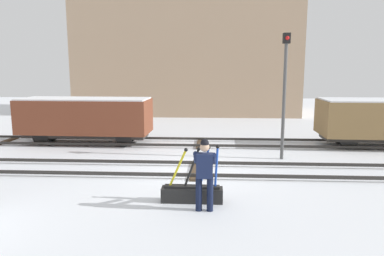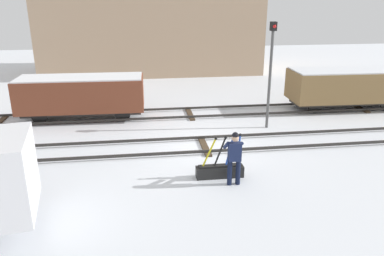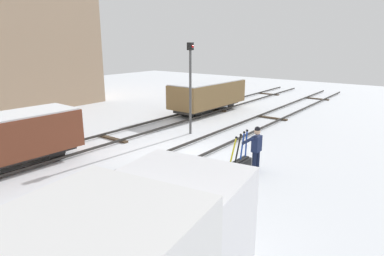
{
  "view_description": "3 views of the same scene",
  "coord_description": "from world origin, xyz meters",
  "px_view_note": "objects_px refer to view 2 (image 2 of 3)",
  "views": [
    {
      "loc": [
        0.53,
        -10.97,
        3.26
      ],
      "look_at": [
        -0.24,
        2.47,
        1.03
      ],
      "focal_mm": 33.21,
      "sensor_mm": 36.0,
      "label": 1
    },
    {
      "loc": [
        -2.33,
        -13.27,
        5.49
      ],
      "look_at": [
        -0.46,
        0.2,
        0.73
      ],
      "focal_mm": 35.38,
      "sensor_mm": 36.0,
      "label": 2
    },
    {
      "loc": [
        -9.74,
        -7.93,
        4.53
      ],
      "look_at": [
        0.85,
        0.09,
        1.05
      ],
      "focal_mm": 30.76,
      "sensor_mm": 36.0,
      "label": 3
    }
  ],
  "objects_px": {
    "switch_lever_frame": "(220,170)",
    "freight_car_back_track": "(348,86)",
    "rail_worker": "(234,155)",
    "signal_post": "(271,66)",
    "freight_car_mid_siding": "(81,95)"
  },
  "relations": [
    {
      "from": "switch_lever_frame",
      "to": "freight_car_back_track",
      "type": "bearing_deg",
      "value": 40.52
    },
    {
      "from": "rail_worker",
      "to": "freight_car_back_track",
      "type": "distance_m",
      "value": 10.62
    },
    {
      "from": "signal_post",
      "to": "freight_car_mid_siding",
      "type": "distance_m",
      "value": 8.61
    },
    {
      "from": "switch_lever_frame",
      "to": "rail_worker",
      "type": "height_order",
      "value": "rail_worker"
    },
    {
      "from": "rail_worker",
      "to": "freight_car_back_track",
      "type": "xyz_separation_m",
      "value": [
        7.7,
        7.31,
        0.23
      ]
    },
    {
      "from": "signal_post",
      "to": "freight_car_mid_siding",
      "type": "bearing_deg",
      "value": 164.07
    },
    {
      "from": "switch_lever_frame",
      "to": "freight_car_back_track",
      "type": "relative_size",
      "value": 0.26
    },
    {
      "from": "freight_car_back_track",
      "to": "freight_car_mid_siding",
      "type": "bearing_deg",
      "value": -178.51
    },
    {
      "from": "switch_lever_frame",
      "to": "signal_post",
      "type": "xyz_separation_m",
      "value": [
        3.04,
        4.46,
        2.46
      ]
    },
    {
      "from": "freight_car_mid_siding",
      "to": "freight_car_back_track",
      "type": "distance_m",
      "value": 13.12
    },
    {
      "from": "switch_lever_frame",
      "to": "freight_car_back_track",
      "type": "height_order",
      "value": "freight_car_back_track"
    },
    {
      "from": "switch_lever_frame",
      "to": "freight_car_mid_siding",
      "type": "bearing_deg",
      "value": 127.24
    },
    {
      "from": "switch_lever_frame",
      "to": "signal_post",
      "type": "distance_m",
      "value": 5.93
    },
    {
      "from": "rail_worker",
      "to": "freight_car_mid_siding",
      "type": "relative_size",
      "value": 0.3
    },
    {
      "from": "switch_lever_frame",
      "to": "rail_worker",
      "type": "relative_size",
      "value": 0.89
    }
  ]
}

